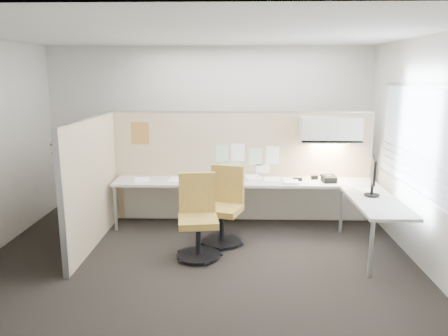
{
  "coord_description": "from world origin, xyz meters",
  "views": [
    {
      "loc": [
        0.47,
        -5.25,
        2.34
      ],
      "look_at": [
        0.3,
        0.8,
        1.03
      ],
      "focal_mm": 35.0,
      "sensor_mm": 36.0,
      "label": 1
    }
  ],
  "objects_px": {
    "desk": "(266,191)",
    "monitor": "(373,174)",
    "phone": "(329,179)",
    "chair_right": "(224,208)",
    "chair_left": "(198,219)"
  },
  "relations": [
    {
      "from": "desk",
      "to": "chair_left",
      "type": "distance_m",
      "value": 1.39
    },
    {
      "from": "chair_left",
      "to": "monitor",
      "type": "bearing_deg",
      "value": 1.01
    },
    {
      "from": "chair_left",
      "to": "chair_right",
      "type": "distance_m",
      "value": 0.59
    },
    {
      "from": "chair_left",
      "to": "phone",
      "type": "height_order",
      "value": "chair_left"
    },
    {
      "from": "chair_right",
      "to": "chair_left",
      "type": "bearing_deg",
      "value": -104.97
    },
    {
      "from": "desk",
      "to": "monitor",
      "type": "relative_size",
      "value": 7.76
    },
    {
      "from": "monitor",
      "to": "phone",
      "type": "xyz_separation_m",
      "value": [
        -0.42,
        0.77,
        -0.25
      ]
    },
    {
      "from": "chair_right",
      "to": "desk",
      "type": "bearing_deg",
      "value": 58.02
    },
    {
      "from": "monitor",
      "to": "phone",
      "type": "height_order",
      "value": "monitor"
    },
    {
      "from": "desk",
      "to": "phone",
      "type": "distance_m",
      "value": 0.97
    },
    {
      "from": "monitor",
      "to": "phone",
      "type": "distance_m",
      "value": 0.91
    },
    {
      "from": "desk",
      "to": "chair_left",
      "type": "xyz_separation_m",
      "value": [
        -0.95,
        -1.02,
        -0.1
      ]
    },
    {
      "from": "chair_left",
      "to": "chair_right",
      "type": "height_order",
      "value": "chair_left"
    },
    {
      "from": "desk",
      "to": "phone",
      "type": "xyz_separation_m",
      "value": [
        0.95,
        0.1,
        0.18
      ]
    },
    {
      "from": "chair_right",
      "to": "monitor",
      "type": "bearing_deg",
      "value": 14.01
    }
  ]
}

